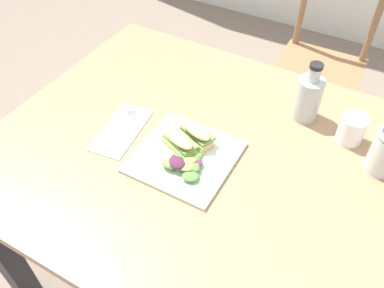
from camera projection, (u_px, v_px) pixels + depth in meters
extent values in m
plane|color=#7A6B5B|center=(228.00, 286.00, 1.61)|extent=(9.50, 9.50, 0.00)
cube|color=#997551|center=(206.00, 155.00, 1.13)|extent=(1.22, 0.97, 0.03)
cube|color=#2D2D33|center=(3.00, 251.00, 1.33)|extent=(0.07, 0.07, 0.71)
cube|color=#2D2D33|center=(143.00, 110.00, 1.83)|extent=(0.07, 0.07, 0.71)
cylinder|color=#8E6642|center=(265.00, 116.00, 2.01)|extent=(0.03, 0.03, 0.43)
cylinder|color=#8E6642|center=(331.00, 138.00, 1.90)|extent=(0.03, 0.03, 0.43)
cylinder|color=#8E6642|center=(287.00, 80.00, 2.22)|extent=(0.03, 0.03, 0.43)
cylinder|color=#8E6642|center=(348.00, 98.00, 2.11)|extent=(0.03, 0.03, 0.43)
cube|color=#8E6642|center=(317.00, 71.00, 1.90)|extent=(0.41, 0.41, 0.02)
cylinder|color=#8E6642|center=(303.00, 4.00, 1.91)|extent=(0.03, 0.03, 0.42)
cylinder|color=#8E6642|center=(376.00, 21.00, 1.80)|extent=(0.03, 0.03, 0.42)
cube|color=beige|center=(185.00, 157.00, 1.10)|extent=(0.26, 0.26, 0.01)
cube|color=#DBB270|center=(179.00, 146.00, 1.10)|extent=(0.11, 0.08, 0.02)
cube|color=#6B9E47|center=(181.00, 141.00, 1.10)|extent=(0.11, 0.08, 0.01)
ellipsoid|color=#DBB270|center=(179.00, 138.00, 1.08)|extent=(0.12, 0.08, 0.02)
cube|color=#DBB270|center=(196.00, 138.00, 1.13)|extent=(0.11, 0.08, 0.02)
cube|color=#6B9E47|center=(198.00, 133.00, 1.12)|extent=(0.11, 0.08, 0.01)
ellipsoid|color=#DBB270|center=(196.00, 130.00, 1.10)|extent=(0.12, 0.08, 0.02)
ellipsoid|color=#518438|center=(183.00, 165.00, 1.06)|extent=(0.03, 0.05, 0.02)
ellipsoid|color=#4C2338|center=(176.00, 162.00, 1.06)|extent=(0.06, 0.07, 0.01)
ellipsoid|color=#84A84C|center=(187.00, 166.00, 1.04)|extent=(0.06, 0.06, 0.01)
ellipsoid|color=#518438|center=(191.00, 176.00, 1.03)|extent=(0.06, 0.05, 0.01)
ellipsoid|color=#518438|center=(194.00, 159.00, 1.07)|extent=(0.05, 0.05, 0.02)
ellipsoid|color=#518438|center=(182.00, 160.00, 1.06)|extent=(0.07, 0.06, 0.01)
ellipsoid|color=#518438|center=(194.00, 166.00, 1.05)|extent=(0.05, 0.05, 0.01)
ellipsoid|color=#602D47|center=(192.00, 162.00, 1.06)|extent=(0.07, 0.06, 0.01)
ellipsoid|color=#6B9E47|center=(169.00, 164.00, 1.05)|extent=(0.05, 0.03, 0.02)
ellipsoid|color=#84A84C|center=(188.00, 161.00, 1.05)|extent=(0.05, 0.05, 0.01)
ellipsoid|color=#518438|center=(172.00, 163.00, 1.06)|extent=(0.07, 0.06, 0.01)
ellipsoid|color=#84A84C|center=(194.00, 156.00, 1.08)|extent=(0.05, 0.07, 0.01)
ellipsoid|color=#4C2338|center=(173.00, 162.00, 1.06)|extent=(0.07, 0.05, 0.01)
ellipsoid|color=#518438|center=(184.00, 154.00, 1.08)|extent=(0.06, 0.04, 0.01)
ellipsoid|color=#4C2338|center=(177.00, 163.00, 1.05)|extent=(0.05, 0.05, 0.02)
cube|color=silver|center=(122.00, 130.00, 1.18)|extent=(0.13, 0.23, 0.00)
cube|color=silver|center=(118.00, 134.00, 1.16)|extent=(0.04, 0.14, 0.00)
cube|color=silver|center=(131.00, 114.00, 1.22)|extent=(0.03, 0.05, 0.00)
cube|color=#38383D|center=(135.00, 113.00, 1.22)|extent=(0.01, 0.03, 0.00)
cube|color=#38383D|center=(132.00, 112.00, 1.22)|extent=(0.01, 0.03, 0.00)
cube|color=#38383D|center=(130.00, 112.00, 1.23)|extent=(0.01, 0.03, 0.00)
cylinder|color=black|center=(306.00, 104.00, 1.19)|extent=(0.07, 0.07, 0.09)
cylinder|color=#B2BCB7|center=(308.00, 99.00, 1.18)|extent=(0.08, 0.08, 0.13)
cylinder|color=#B2BCB7|center=(314.00, 74.00, 1.11)|extent=(0.03, 0.03, 0.04)
cylinder|color=black|center=(317.00, 66.00, 1.09)|extent=(0.04, 0.04, 0.01)
cylinder|color=gold|center=(384.00, 156.00, 1.04)|extent=(0.07, 0.07, 0.09)
cylinder|color=white|center=(352.00, 129.00, 1.12)|extent=(0.07, 0.07, 0.08)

